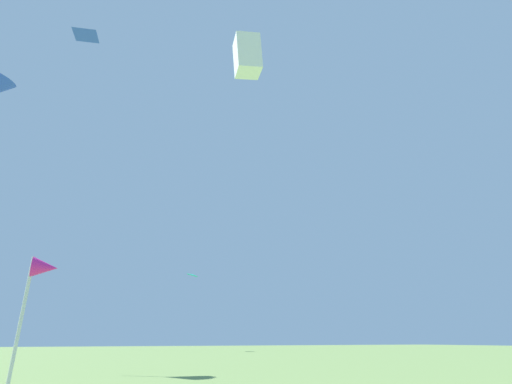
% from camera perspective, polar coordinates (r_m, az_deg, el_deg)
% --- Properties ---
extents(distant_kite_white_overhead_distant, '(0.86, 0.82, 1.13)m').
position_cam_1_polar(distant_kite_white_overhead_distant, '(10.92, -1.28, 19.26)').
color(distant_kite_white_overhead_distant, white).
extents(distant_kite_blue_low_right, '(1.03, 1.03, 0.19)m').
position_cam_1_polar(distant_kite_blue_low_right, '(14.90, -23.61, 20.35)').
color(distant_kite_blue_low_right, blue).
extents(distant_kite_teal_high_left, '(1.19, 1.21, 0.39)m').
position_cam_1_polar(distant_kite_teal_high_left, '(33.09, -9.24, -11.85)').
color(distant_kite_teal_high_left, '#19B2AD').
extents(marker_flag, '(0.30, 0.24, 1.73)m').
position_cam_1_polar(marker_flag, '(5.43, -28.88, -10.76)').
color(marker_flag, silver).
rests_on(marker_flag, ground).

